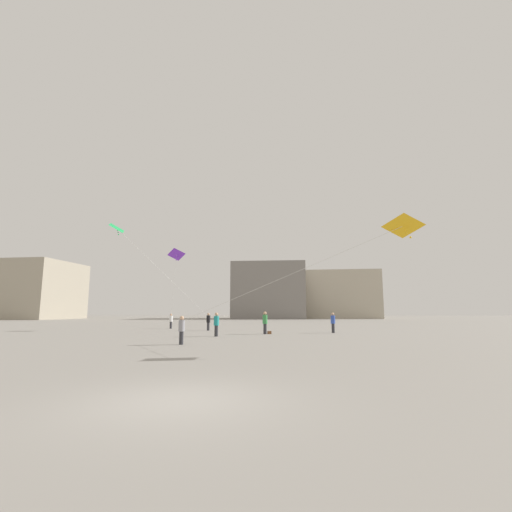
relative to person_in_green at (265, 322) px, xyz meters
The scene contains 14 objects.
ground_plane 22.43m from the person_in_green, 91.98° to the right, with size 300.00×300.00×0.00m, color gray.
person_in_green is the anchor object (origin of this frame).
person_in_grey 10.53m from the person_in_green, 113.96° to the right, with size 0.35×0.35×1.59m.
person_in_white 13.53m from the person_in_green, 140.92° to the left, with size 0.35×0.35×1.59m.
person_in_blue 6.13m from the person_in_green, 19.52° to the left, with size 0.38×0.38×1.74m.
person_in_teal 4.59m from the person_in_green, 139.47° to the right, with size 0.38×0.38×1.75m.
person_in_black 7.67m from the person_in_green, 138.51° to the left, with size 0.37×0.37×1.68m.
kite_violet_delta 13.34m from the person_in_green, 145.57° to the left, with size 1.86×2.57×6.86m.
kite_emerald_delta 14.73m from the person_in_green, behind, with size 7.40×6.83×7.96m.
kite_amber_delta 15.33m from the person_in_green, 61.04° to the right, with size 12.30×3.62×5.02m.
building_left_hall 75.84m from the person_in_green, 137.51° to the left, with size 16.39×17.68×13.16m.
building_centre_hall 61.07m from the person_in_green, 91.67° to the left, with size 17.46×17.08×13.30m.
building_right_hall 67.09m from the person_in_green, 75.97° to the left, with size 19.28×15.32×11.77m.
handbag_beside_flyer 0.95m from the person_in_green, 15.95° to the left, with size 0.32×0.14×0.24m, color brown.
Camera 1 is at (2.24, -7.87, 1.88)m, focal length 25.56 mm.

